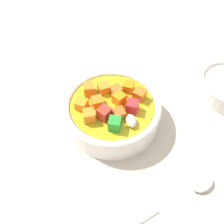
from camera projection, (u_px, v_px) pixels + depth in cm
name	position (u px, v px, depth cm)	size (l,w,h in cm)	color
ground_plane	(112.00, 123.00, 45.24)	(140.00, 140.00, 2.00)	#BAB2A0
soup_bowl_main	(112.00, 111.00, 42.44)	(15.81, 15.81, 5.96)	white
spoon	(169.00, 203.00, 35.22)	(24.16, 3.45, 1.03)	silver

